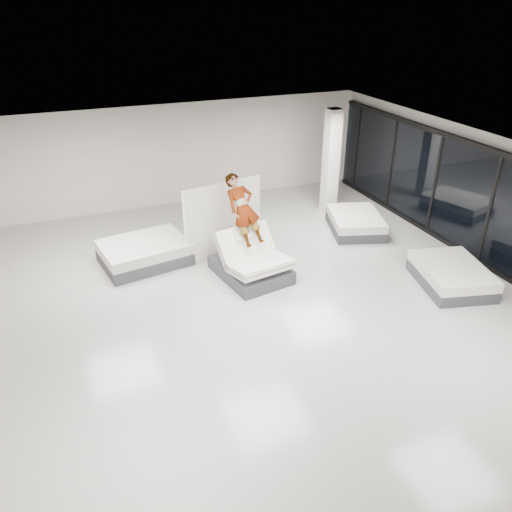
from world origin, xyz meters
The scene contains 10 objects.
room centered at (0.00, 0.00, 1.60)m, with size 14.00×14.04×3.20m.
hero_bed centered at (0.23, 1.53, 0.37)m, with size 1.71×2.08×1.27m.
person centered at (0.17, 1.87, 1.27)m, with size 0.65×0.43×1.78m, color slate.
remote centered at (0.44, 1.56, 1.04)m, with size 0.05×0.14×0.03m, color black.
divider_panel centered at (-0.01, 2.89, 0.99)m, with size 2.18×0.10×1.99m, color silver.
flat_bed_right_far centered at (4.01, 2.90, 0.25)m, with size 1.87×2.17×0.50m.
flat_bed_right_near centered at (4.45, -0.61, 0.26)m, with size 1.84×2.18×0.52m.
flat_bed_left_far centered at (-2.05, 3.21, 0.29)m, with size 2.32×1.89×0.58m.
column centered at (4.00, 4.50, 1.60)m, with size 0.40×0.40×3.20m, color silver.
storefront_glazing centered at (5.90, 0.00, 1.45)m, with size 0.12×13.40×2.92m.
Camera 1 is at (-3.62, -8.33, 6.14)m, focal length 35.00 mm.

